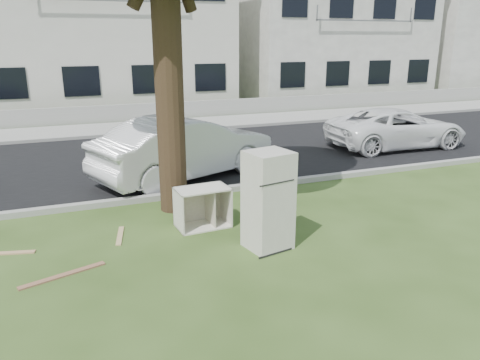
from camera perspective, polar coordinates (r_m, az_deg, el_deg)
name	(u,v)px	position (r m, az deg, el deg)	size (l,w,h in m)	color
ground	(223,240)	(7.99, -2.14, -7.35)	(120.00, 120.00, 0.00)	#2F4518
road	(153,159)	(13.51, -10.53, 2.59)	(120.00, 7.00, 0.01)	black
kerb_near	(185,197)	(10.18, -6.67, -2.01)	(120.00, 0.18, 0.12)	gray
kerb_far	(134,136)	(16.93, -12.85, 5.31)	(120.00, 0.18, 0.12)	gray
sidewalk	(128,128)	(18.34, -13.55, 6.15)	(120.00, 2.80, 0.01)	gray
low_wall	(121,113)	(19.85, -14.29, 7.90)	(120.00, 0.15, 0.70)	gray
townhouse_center	(102,29)	(24.51, -16.44, 17.29)	(11.22, 8.16, 7.44)	silver
townhouse_right	(320,36)	(28.30, 9.71, 16.97)	(10.20, 8.16, 6.84)	silver
fridge	(268,201)	(7.46, 3.46, -2.52)	(0.66, 0.61, 1.60)	beige
cabinet	(203,207)	(8.44, -4.58, -3.34)	(0.94, 0.58, 0.73)	beige
plank_a	(63,275)	(7.32, -20.74, -10.80)	(1.24, 0.10, 0.02)	brown
plank_b	(2,253)	(8.39, -26.97, -7.97)	(0.99, 0.10, 0.02)	tan
plank_c	(120,236)	(8.39, -14.42, -6.60)	(0.79, 0.09, 0.02)	tan
car_center	(186,147)	(11.39, -6.63, 3.97)	(1.59, 4.56, 1.50)	silver
car_right	(397,128)	(15.40, 18.55, 6.04)	(2.02, 4.37, 1.21)	white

